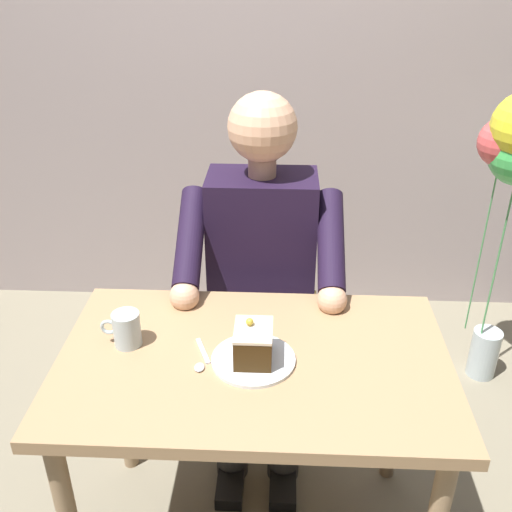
# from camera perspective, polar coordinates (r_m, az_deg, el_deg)

# --- Properties ---
(dining_table) EXTENTS (1.04, 0.64, 0.70)m
(dining_table) POSITION_cam_1_polar(r_m,az_deg,el_deg) (1.63, -0.22, -12.42)
(dining_table) COLOR #A17D56
(dining_table) RESTS_ON ground
(chair) EXTENTS (0.42, 0.42, 0.89)m
(chair) POSITION_cam_1_polar(r_m,az_deg,el_deg) (2.22, 0.63, -3.99)
(chair) COLOR #A7894A
(chair) RESTS_ON ground
(seated_person) EXTENTS (0.53, 0.58, 1.27)m
(seated_person) POSITION_cam_1_polar(r_m,az_deg,el_deg) (1.98, 0.47, -2.24)
(seated_person) COLOR black
(seated_person) RESTS_ON ground
(dessert_plate) EXTENTS (0.22, 0.22, 0.01)m
(dessert_plate) POSITION_cam_1_polar(r_m,az_deg,el_deg) (1.55, -0.09, -10.03)
(dessert_plate) COLOR white
(dessert_plate) RESTS_ON dining_table
(cake_slice) EXTENTS (0.10, 0.12, 0.11)m
(cake_slice) POSITION_cam_1_polar(r_m,az_deg,el_deg) (1.52, -0.10, -8.49)
(cake_slice) COLOR #3A250D
(cake_slice) RESTS_ON dessert_plate
(coffee_cup) EXTENTS (0.11, 0.07, 0.10)m
(coffee_cup) POSITION_cam_1_polar(r_m,az_deg,el_deg) (1.62, -12.50, -6.89)
(coffee_cup) COLOR silver
(coffee_cup) RESTS_ON dining_table
(dessert_spoon) EXTENTS (0.05, 0.14, 0.01)m
(dessert_spoon) POSITION_cam_1_polar(r_m,az_deg,el_deg) (1.56, -5.36, -9.99)
(dessert_spoon) COLOR silver
(dessert_spoon) RESTS_ON dining_table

